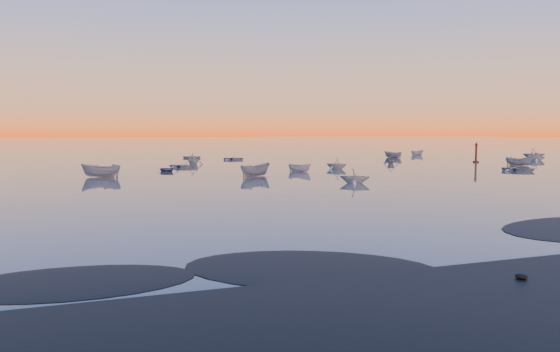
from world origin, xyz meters
name	(u,v)px	position (x,y,z in m)	size (l,w,h in m)	color
ground	(163,154)	(0.00, 100.00, 0.00)	(600.00, 600.00, 0.00)	#655D54
mud_lobes	(484,249)	(0.00, -1.00, 0.01)	(140.00, 6.00, 0.07)	black
moored_fleet	(211,168)	(0.00, 53.00, 0.00)	(124.00, 58.00, 1.20)	#B9B9B5
boat_near_center	(255,176)	(1.91, 38.78, 0.00)	(4.21, 1.78, 1.46)	slate
boat_near_right	(336,169)	(15.75, 46.34, 0.00)	(3.19, 1.44, 1.12)	#B9B9B5
channel_marker	(476,154)	(43.97, 52.57, 1.35)	(0.96, 0.96, 3.41)	#481A0F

